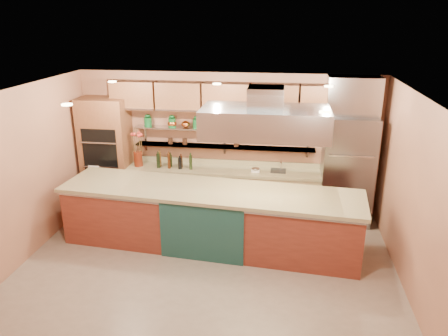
% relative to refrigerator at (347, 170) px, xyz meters
% --- Properties ---
extents(floor, '(6.00, 5.00, 0.02)m').
position_rel_refrigerator_xyz_m(floor, '(-2.35, -2.14, -1.06)').
color(floor, gray).
rests_on(floor, ground).
extents(ceiling, '(6.00, 5.00, 0.02)m').
position_rel_refrigerator_xyz_m(ceiling, '(-2.35, -2.14, 1.75)').
color(ceiling, black).
rests_on(ceiling, wall_back).
extents(wall_back, '(6.00, 0.04, 2.80)m').
position_rel_refrigerator_xyz_m(wall_back, '(-2.35, 0.36, 0.35)').
color(wall_back, '#A46B4D').
rests_on(wall_back, floor).
extents(wall_front, '(6.00, 0.04, 2.80)m').
position_rel_refrigerator_xyz_m(wall_front, '(-2.35, -4.64, 0.35)').
color(wall_front, '#A46B4D').
rests_on(wall_front, floor).
extents(wall_left, '(0.04, 5.00, 2.80)m').
position_rel_refrigerator_xyz_m(wall_left, '(-5.35, -2.14, 0.35)').
color(wall_left, '#A46B4D').
rests_on(wall_left, floor).
extents(wall_right, '(0.04, 5.00, 2.80)m').
position_rel_refrigerator_xyz_m(wall_right, '(0.65, -2.14, 0.35)').
color(wall_right, '#A46B4D').
rests_on(wall_right, floor).
extents(oven_stack, '(0.95, 0.64, 2.30)m').
position_rel_refrigerator_xyz_m(oven_stack, '(-4.80, 0.04, 0.10)').
color(oven_stack, brown).
rests_on(oven_stack, floor).
extents(refrigerator, '(0.95, 0.72, 2.10)m').
position_rel_refrigerator_xyz_m(refrigerator, '(0.00, 0.00, 0.00)').
color(refrigerator, gray).
rests_on(refrigerator, floor).
extents(back_counter, '(3.84, 0.64, 0.93)m').
position_rel_refrigerator_xyz_m(back_counter, '(-2.40, 0.06, -0.58)').
color(back_counter, tan).
rests_on(back_counter, floor).
extents(wall_shelf_lower, '(3.60, 0.26, 0.03)m').
position_rel_refrigerator_xyz_m(wall_shelf_lower, '(-2.40, 0.23, 0.30)').
color(wall_shelf_lower, '#A7AAAE').
rests_on(wall_shelf_lower, wall_back).
extents(wall_shelf_upper, '(3.60, 0.26, 0.03)m').
position_rel_refrigerator_xyz_m(wall_shelf_upper, '(-2.40, 0.23, 0.65)').
color(wall_shelf_upper, '#A7AAAE').
rests_on(wall_shelf_upper, wall_back).
extents(upper_cabinets, '(4.60, 0.36, 0.55)m').
position_rel_refrigerator_xyz_m(upper_cabinets, '(-2.35, 0.18, 1.30)').
color(upper_cabinets, brown).
rests_on(upper_cabinets, wall_back).
extents(range_hood, '(2.00, 1.00, 0.45)m').
position_rel_refrigerator_xyz_m(range_hood, '(-1.52, -1.33, 1.20)').
color(range_hood, '#A7AAAE').
rests_on(range_hood, ceiling).
extents(ceiling_downlights, '(4.00, 2.80, 0.02)m').
position_rel_refrigerator_xyz_m(ceiling_downlights, '(-2.35, -1.94, 1.72)').
color(ceiling_downlights, '#FFE5A5').
rests_on(ceiling_downlights, ceiling).
extents(island, '(5.12, 1.53, 1.05)m').
position_rel_refrigerator_xyz_m(island, '(-2.42, -1.33, -0.52)').
color(island, maroon).
rests_on(island, floor).
extents(flower_vase, '(0.21, 0.21, 0.31)m').
position_rel_refrigerator_xyz_m(flower_vase, '(-4.13, 0.01, 0.03)').
color(flower_vase, '#5B1D0D').
rests_on(flower_vase, back_counter).
extents(oil_bottle_cluster, '(0.81, 0.32, 0.25)m').
position_rel_refrigerator_xyz_m(oil_bottle_cluster, '(-3.36, 0.01, 0.01)').
color(oil_bottle_cluster, black).
rests_on(oil_bottle_cluster, back_counter).
extents(kitchen_scale, '(0.19, 0.17, 0.09)m').
position_rel_refrigerator_xyz_m(kitchen_scale, '(-1.74, 0.01, -0.08)').
color(kitchen_scale, white).
rests_on(kitchen_scale, back_counter).
extents(bar_faucet, '(0.03, 0.03, 0.23)m').
position_rel_refrigerator_xyz_m(bar_faucet, '(-1.25, 0.11, -0.01)').
color(bar_faucet, silver).
rests_on(bar_faucet, back_counter).
extents(copper_kettle, '(0.19, 0.19, 0.14)m').
position_rel_refrigerator_xyz_m(copper_kettle, '(-3.17, 0.23, 0.73)').
color(copper_kettle, orange).
rests_on(copper_kettle, wall_shelf_upper).
extents(green_canister, '(0.21, 0.21, 0.19)m').
position_rel_refrigerator_xyz_m(green_canister, '(-2.85, 0.23, 0.76)').
color(green_canister, '#104E21').
rests_on(green_canister, wall_shelf_upper).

